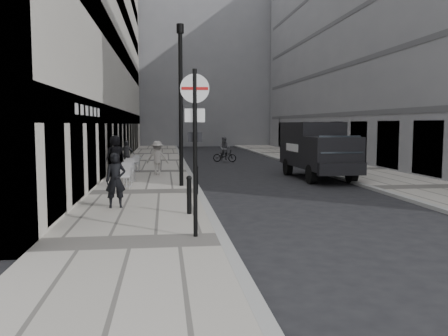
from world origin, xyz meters
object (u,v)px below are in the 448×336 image
Objects in this scene: sign_post at (195,130)px; panel_van at (316,147)px; cyclist at (225,152)px; lamppost at (181,97)px; walking_man at (116,180)px.

sign_post is 0.64× the size of panel_van.
panel_van reaches higher than cyclist.
lamppost is 14.06m from cyclist.
sign_post is at bearing -121.29° from panel_van.
panel_van is at bearing 23.15° from lamppost.
sign_post is 13.41m from panel_van.
walking_man is 11.63m from panel_van.
walking_man is at bearing -140.42° from panel_van.
cyclist is at bearing 104.89° from panel_van.
walking_man is 0.28× the size of panel_van.
lamppost reaches higher than walking_man.
sign_post is at bearing -90.00° from lamppost.
sign_post is at bearing -80.75° from cyclist.
lamppost is (0.00, 8.82, 1.22)m from sign_post.
sign_post reaches higher than walking_man.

